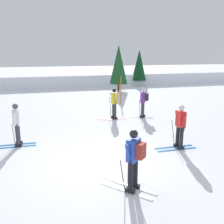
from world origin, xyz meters
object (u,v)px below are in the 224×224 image
Objects in this scene: skier_purple at (143,101)px; conifer_far_right at (139,65)px; skier_white at (17,124)px; skier_yellow at (114,103)px; skier_red at (180,125)px; conifer_far_centre at (119,65)px; trail_marker_pole at (121,90)px; skier_blue at (134,158)px.

skier_purple is 13.69m from conifer_far_right.
skier_white and skier_purple have the same top height.
skier_yellow is at bearing 175.56° from skier_purple.
conifer_far_right is at bearing 63.16° from skier_yellow.
conifer_far_right is (4.73, 12.79, 1.32)m from skier_purple.
conifer_far_right is at bearing 73.58° from skier_red.
conifer_far_right is 4.57m from conifer_far_centre.
skier_red is 8.49m from trail_marker_pole.
conifer_far_right is at bearing 61.41° from trail_marker_pole.
skier_white is 1.00× the size of skier_red.
skier_red is at bearing -97.31° from conifer_far_centre.
skier_blue and skier_purple have the same top height.
skier_blue is 1.00× the size of skier_white.
skier_white is at bearing -133.65° from trail_marker_pole.
conifer_far_right reaches higher than trail_marker_pole.
trail_marker_pole is at bearing 88.22° from skier_red.
skier_white and skier_red have the same top height.
trail_marker_pole is 0.51× the size of conifer_far_right.
skier_blue is 17.31m from conifer_far_centre.
skier_yellow is 14.25m from conifer_far_right.
conifer_far_centre is (1.42, 9.64, 1.57)m from skier_purple.
conifer_far_centre is (4.55, 16.62, 1.57)m from skier_blue.
skier_blue is 1.00× the size of skier_yellow.
conifer_far_centre is at bearing 74.87° from trail_marker_pole.
skier_white is 1.00× the size of skier_purple.
trail_marker_pole is at bearing -105.13° from conifer_far_centre.
conifer_far_right is (7.86, 19.76, 1.32)m from skier_blue.
conifer_far_right reaches higher than skier_red.
conifer_far_centre is (1.83, 14.29, 1.61)m from skier_red.
trail_marker_pole is at bearing 74.57° from skier_blue.
skier_blue is 0.43× the size of conifer_far_right.
skier_red is 0.86× the size of trail_marker_pole.
skier_blue is 21.31m from conifer_far_right.
skier_blue and skier_yellow have the same top height.
skier_white is at bearing -122.38° from conifer_far_centre.
skier_red is 1.00× the size of skier_yellow.
trail_marker_pole is at bearing 46.35° from skier_white.
skier_blue is at bearing -105.43° from trail_marker_pole.
skier_yellow is at bearing -108.05° from conifer_far_centre.
skier_white is 19.18m from conifer_far_right.
trail_marker_pole is (6.29, 6.59, 0.08)m from skier_white.
skier_red is at bearing -91.78° from trail_marker_pole.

